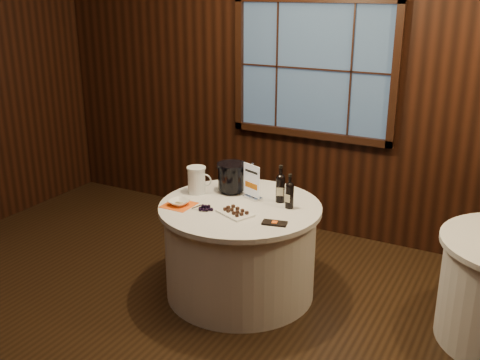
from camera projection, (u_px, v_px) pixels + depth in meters
The scene contains 13 objects.
ground at pixel (171, 358), 3.82m from camera, with size 6.00×6.00×0.00m, color black.
back_wall at pixel (314, 80), 5.37m from camera, with size 6.00×0.10×3.00m.
main_table at pixel (240, 249), 4.52m from camera, with size 1.28×1.28×0.77m.
sign_stand at pixel (252, 187), 4.50m from camera, with size 0.18×0.14×0.30m.
port_bottle_left at pixel (280, 186), 4.42m from camera, with size 0.07×0.08×0.30m.
port_bottle_right at pixel (290, 193), 4.30m from camera, with size 0.07×0.07×0.28m.
ice_bucket at pixel (232, 177), 4.63m from camera, with size 0.24×0.24×0.25m.
chocolate_plate at pixel (235, 212), 4.21m from camera, with size 0.32×0.27×0.04m.
chocolate_box at pixel (275, 223), 4.04m from camera, with size 0.18×0.09×0.01m, color black.
grape_bunch at pixel (205, 208), 4.27m from camera, with size 0.18×0.10×0.04m.
glass_pitcher at pixel (197, 180), 4.61m from camera, with size 0.21×0.16×0.22m.
orange_napkin at pixel (179, 205), 4.39m from camera, with size 0.23×0.23×0.00m, color #F65A14.
cracker_bowl at pixel (179, 202), 4.38m from camera, with size 0.16×0.16×0.04m, color white.
Camera 1 is at (1.94, -2.60, 2.40)m, focal length 42.00 mm.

